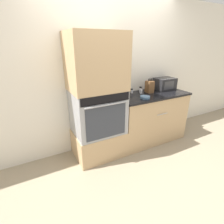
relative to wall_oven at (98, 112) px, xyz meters
name	(u,v)px	position (x,y,z in m)	size (l,w,h in m)	color
ground_plane	(128,156)	(0.39, -0.30, -0.77)	(12.00, 12.00, 0.00)	gray
wall_back	(110,75)	(0.39, 0.33, 0.48)	(8.00, 0.05, 2.50)	silver
oven_cabinet_base	(99,142)	(0.00, 0.00, -0.56)	(0.78, 0.60, 0.43)	tan
wall_oven	(98,112)	(0.00, 0.00, 0.00)	(0.76, 0.64, 0.68)	#9EA0A5
oven_cabinet_upper	(96,62)	(0.00, 0.00, 0.74)	(0.78, 0.60, 0.80)	tan
counter_unit	(150,117)	(1.05, 0.00, -0.31)	(1.34, 0.63, 0.91)	tan
microwave	(165,84)	(1.46, 0.13, 0.25)	(0.38, 0.28, 0.22)	#232326
knife_block	(150,87)	(1.06, 0.09, 0.25)	(0.12, 0.13, 0.25)	brown
bowl	(145,97)	(0.77, -0.16, 0.16)	(0.16, 0.16, 0.04)	#517599
condiment_jar_near	(140,89)	(0.99, 0.25, 0.18)	(0.05, 0.05, 0.08)	silver
condiment_jar_mid	(132,91)	(0.75, 0.20, 0.18)	(0.05, 0.05, 0.08)	silver
condiment_jar_far	(141,91)	(0.89, 0.11, 0.18)	(0.05, 0.05, 0.07)	silver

